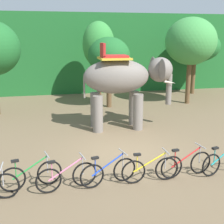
# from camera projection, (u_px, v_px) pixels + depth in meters

# --- Properties ---
(ground_plane) EXTENTS (80.00, 80.00, 0.00)m
(ground_plane) POSITION_uv_depth(u_px,v_px,m) (126.00, 154.00, 10.69)
(ground_plane) COLOR brown
(foliage_hedge) EXTENTS (36.00, 6.00, 5.61)m
(foliage_hedge) POSITION_uv_depth(u_px,v_px,m) (78.00, 52.00, 23.76)
(foliage_hedge) COLOR #1E6028
(foliage_hedge) RESTS_ON ground
(tree_center) EXTENTS (2.00, 2.00, 4.94)m
(tree_center) POSITION_uv_depth(u_px,v_px,m) (99.00, 45.00, 18.69)
(tree_center) COLOR brown
(tree_center) RESTS_ON ground
(tree_far_left) EXTENTS (2.39, 2.39, 4.01)m
(tree_far_left) POSITION_uv_depth(u_px,v_px,m) (109.00, 56.00, 16.90)
(tree_far_left) COLOR brown
(tree_far_left) RESTS_ON ground
(tree_center_left) EXTENTS (3.01, 3.01, 5.13)m
(tree_center_left) POSITION_uv_depth(u_px,v_px,m) (191.00, 42.00, 17.65)
(tree_center_left) COLOR brown
(tree_center_left) RESTS_ON ground
(tree_right) EXTENTS (3.41, 3.41, 4.42)m
(tree_right) POSITION_uv_depth(u_px,v_px,m) (195.00, 47.00, 20.86)
(tree_right) COLOR brown
(tree_right) RESTS_ON ground
(elephant) EXTENTS (4.15, 2.08, 3.78)m
(elephant) POSITION_uv_depth(u_px,v_px,m) (124.00, 80.00, 13.15)
(elephant) COLOR slate
(elephant) RESTS_ON ground
(bike_green) EXTENTS (1.68, 0.58, 0.92)m
(bike_green) POSITION_uv_depth(u_px,v_px,m) (31.00, 175.00, 8.21)
(bike_green) COLOR black
(bike_green) RESTS_ON ground
(bike_pink) EXTENTS (1.69, 0.52, 0.92)m
(bike_pink) POSITION_uv_depth(u_px,v_px,m) (67.00, 176.00, 8.12)
(bike_pink) COLOR black
(bike_pink) RESTS_ON ground
(bike_blue) EXTENTS (1.68, 0.56, 0.92)m
(bike_blue) POSITION_uv_depth(u_px,v_px,m) (108.00, 172.00, 8.40)
(bike_blue) COLOR black
(bike_blue) RESTS_ON ground
(bike_yellow) EXTENTS (1.71, 0.52, 0.92)m
(bike_yellow) POSITION_uv_depth(u_px,v_px,m) (150.00, 169.00, 8.55)
(bike_yellow) COLOR black
(bike_yellow) RESTS_ON ground
(bike_red) EXTENTS (1.70, 0.52, 0.92)m
(bike_red) POSITION_uv_depth(u_px,v_px,m) (186.00, 164.00, 8.90)
(bike_red) COLOR black
(bike_red) RESTS_ON ground
(bike_teal) EXTENTS (1.67, 0.60, 0.92)m
(bike_teal) POSITION_uv_depth(u_px,v_px,m) (223.00, 161.00, 9.11)
(bike_teal) COLOR black
(bike_teal) RESTS_ON ground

